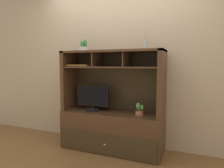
# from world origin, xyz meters

# --- Properties ---
(floor_plane) EXTENTS (6.00, 6.00, 0.02)m
(floor_plane) POSITION_xyz_m (0.00, 0.00, -0.01)
(floor_plane) COLOR brown
(floor_plane) RESTS_ON ground
(back_wall) EXTENTS (6.00, 0.02, 2.80)m
(back_wall) POSITION_xyz_m (0.00, 0.28, 1.40)
(back_wall) COLOR #BCA88B
(back_wall) RESTS_ON ground
(media_console) EXTENTS (1.48, 0.54, 1.45)m
(media_console) POSITION_xyz_m (0.00, 0.01, 0.45)
(media_console) COLOR #472E1B
(media_console) RESTS_ON ground
(tv_monitor) EXTENTS (0.51, 0.22, 0.37)m
(tv_monitor) POSITION_xyz_m (-0.30, -0.04, 0.73)
(tv_monitor) COLOR black
(tv_monitor) RESTS_ON media_console
(potted_orchid) EXTENTS (0.13, 0.13, 0.17)m
(potted_orchid) POSITION_xyz_m (0.42, -0.04, 0.63)
(potted_orchid) COLOR #B16D50
(potted_orchid) RESTS_ON media_console
(magazine_stack_left) EXTENTS (0.36, 0.25, 0.03)m
(magazine_stack_left) POSITION_xyz_m (-0.49, -0.06, 1.24)
(magazine_stack_left) COLOR gray
(magazine_stack_left) RESTS_ON media_console
(diffuser_bottle) EXTENTS (0.06, 0.06, 0.28)m
(diffuser_bottle) POSITION_xyz_m (0.48, -0.00, 1.51)
(diffuser_bottle) COLOR #ACBCB3
(diffuser_bottle) RESTS_ON media_console
(potted_succulent) EXTENTS (0.15, 0.15, 0.19)m
(potted_succulent) POSITION_xyz_m (-0.48, 0.02, 1.52)
(potted_succulent) COLOR silver
(potted_succulent) RESTS_ON media_console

